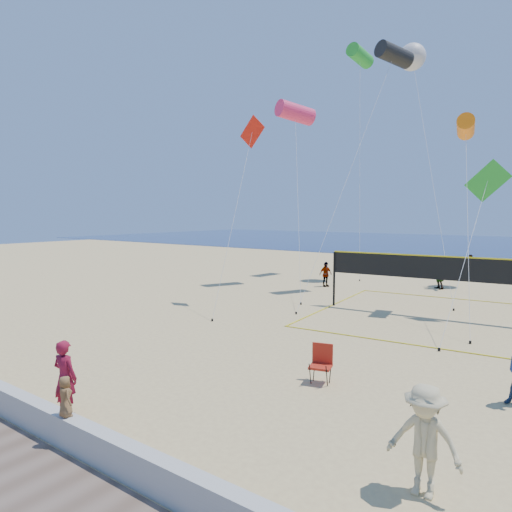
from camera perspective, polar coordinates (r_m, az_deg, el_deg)
The scene contains 17 objects.
ground at distance 10.65m, azimuth -3.50°, elevation -18.60°, with size 120.00×120.00×0.00m, color #D2B876.
seawall at distance 8.66m, azimuth -17.33°, elevation -22.58°, with size 32.00×0.30×0.60m, color #B1B1AC.
woman at distance 10.89m, azimuth -22.75°, elevation -13.84°, with size 0.60×0.39×1.64m, color maroon.
toddler at distance 9.42m, azimuth -22.74°, elevation -15.88°, with size 0.37×0.24×0.76m, color brown.
bystander_b at distance 7.91m, azimuth 20.31°, elevation -20.83°, with size 1.13×0.65×1.75m, color tan.
far_person_0 at distance 27.18m, azimuth 8.69°, elevation -2.27°, with size 0.86×0.36×1.47m, color gray.
far_person_1 at distance 28.12m, azimuth 21.97°, elevation -2.14°, with size 1.55×0.49×1.67m, color gray.
far_person_3 at distance 34.87m, azimuth 25.25°, elevation -1.05°, with size 0.71×0.56×1.47m, color gray.
camp_chair at distance 12.07m, azimuth 8.18°, elevation -12.87°, with size 0.64×0.75×1.10m.
volleyball_net at distance 20.32m, azimuth 22.26°, elevation -2.20°, with size 10.39×10.25×2.59m.
kite_0 at distance 28.26m, azimuth 4.94°, elevation 17.41°, with size 4.52×6.52×10.89m.
kite_1 at distance 27.27m, azimuth 16.88°, elevation 22.93°, with size 2.05×9.08×13.25m.
kite_2 at distance 21.57m, azimuth 24.74°, elevation 14.42°, with size 1.94×5.60×8.37m.
kite_3 at distance 21.51m, azimuth -0.75°, elevation 14.03°, with size 1.57×3.94×8.81m.
kite_4 at distance 20.27m, azimuth 26.80°, elevation 7.71°, with size 1.71×5.67×6.45m.
kite_6 at distance 32.03m, azimuth 18.94°, elevation 22.45°, with size 5.58×8.71×14.70m.
kite_8 at distance 34.37m, azimuth 12.87°, elevation 23.19°, with size 2.11×3.98×15.55m.
Camera 1 is at (6.22, -7.49, 4.33)m, focal length 32.00 mm.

